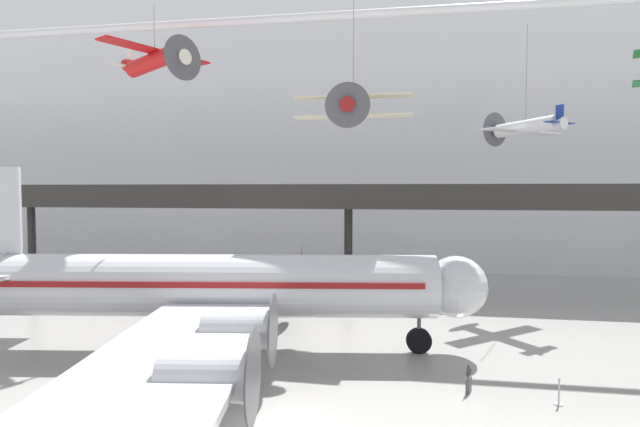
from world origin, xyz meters
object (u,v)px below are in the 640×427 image
at_px(suspended_plane_red_highwing, 155,60).
at_px(stanchion_barrier, 559,397).
at_px(info_sign_pedestal, 469,382).
at_px(airliner_silver_main, 210,287).
at_px(suspended_plane_cream_biplane, 353,110).
at_px(suspended_plane_white_twin, 525,127).

height_order(suspended_plane_red_highwing, stanchion_barrier, suspended_plane_red_highwing).
bearing_deg(info_sign_pedestal, airliner_silver_main, -174.18).
relative_size(airliner_silver_main, info_sign_pedestal, 26.80).
height_order(stanchion_barrier, info_sign_pedestal, info_sign_pedestal).
height_order(airliner_silver_main, suspended_plane_cream_biplane, suspended_plane_cream_biplane).
height_order(suspended_plane_white_twin, info_sign_pedestal, suspended_plane_white_twin).
distance_m(airliner_silver_main, suspended_plane_white_twin, 24.13).
relative_size(suspended_plane_red_highwing, info_sign_pedestal, 5.83).
bearing_deg(suspended_plane_white_twin, info_sign_pedestal, 120.41).
height_order(airliner_silver_main, stanchion_barrier, airliner_silver_main).
xyz_separation_m(suspended_plane_cream_biplane, suspended_plane_red_highwing, (-12.51, -0.55, 3.35)).
relative_size(suspended_plane_white_twin, suspended_plane_red_highwing, 1.15).
relative_size(airliner_silver_main, suspended_plane_red_highwing, 4.60).
xyz_separation_m(airliner_silver_main, suspended_plane_cream_biplane, (6.92, 5.72, 9.89)).
distance_m(airliner_silver_main, suspended_plane_red_highwing, 15.27).
bearing_deg(suspended_plane_cream_biplane, suspended_plane_white_twin, 122.14).
bearing_deg(suspended_plane_red_highwing, suspended_plane_cream_biplane, 29.82).
bearing_deg(suspended_plane_cream_biplane, stanchion_barrier, 44.72).
distance_m(suspended_plane_white_twin, info_sign_pedestal, 20.94).
distance_m(stanchion_barrier, info_sign_pedestal, 3.42).
bearing_deg(suspended_plane_white_twin, airliner_silver_main, 84.35).
relative_size(suspended_plane_cream_biplane, info_sign_pedestal, 6.53).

